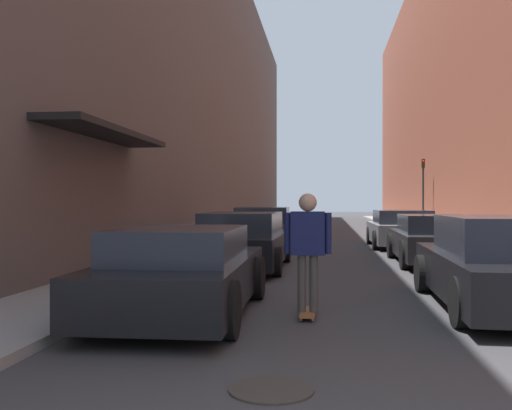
% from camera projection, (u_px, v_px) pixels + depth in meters
% --- Properties ---
extents(ground, '(118.59, 118.59, 0.00)m').
position_uv_depth(ground, '(334.00, 240.00, 22.88)').
color(ground, '#38383A').
extents(curb_strip_left, '(1.80, 53.91, 0.12)m').
position_uv_depth(curb_strip_left, '(249.00, 231.00, 28.73)').
color(curb_strip_left, gray).
rests_on(curb_strip_left, ground).
extents(curb_strip_right, '(1.80, 53.91, 0.12)m').
position_uv_depth(curb_strip_right, '(418.00, 232.00, 27.73)').
color(curb_strip_right, gray).
rests_on(curb_strip_right, ground).
extents(building_row_left, '(4.90, 53.91, 14.80)m').
position_uv_depth(building_row_left, '(193.00, 86.00, 29.03)').
color(building_row_left, '#564C47').
rests_on(building_row_left, ground).
extents(building_row_right, '(4.90, 53.91, 15.49)m').
position_uv_depth(building_row_right, '(481.00, 72.00, 27.32)').
color(building_row_right, brown).
rests_on(building_row_right, ground).
extents(parked_car_left_0, '(1.89, 4.31, 1.19)m').
position_uv_depth(parked_car_left_0, '(183.00, 272.00, 7.70)').
color(parked_car_left_0, black).
rests_on(parked_car_left_0, ground).
extents(parked_car_left_1, '(1.96, 4.56, 1.29)m').
position_uv_depth(parked_car_left_1, '(243.00, 242.00, 13.05)').
color(parked_car_left_1, black).
rests_on(parked_car_left_1, ground).
extents(parked_car_left_2, '(1.94, 4.23, 1.35)m').
position_uv_depth(parked_car_left_2, '(264.00, 229.00, 18.16)').
color(parked_car_left_2, '#515459').
rests_on(parked_car_left_2, ground).
extents(parked_car_right_0, '(1.89, 4.55, 1.33)m').
position_uv_depth(parked_car_right_0, '(501.00, 265.00, 8.13)').
color(parked_car_right_0, black).
rests_on(parked_car_right_0, ground).
extents(parked_car_right_1, '(1.96, 4.29, 1.21)m').
position_uv_depth(parked_car_right_1, '(434.00, 240.00, 14.01)').
color(parked_car_right_1, '#232326').
rests_on(parked_car_right_1, ground).
extents(parked_car_right_2, '(2.08, 4.07, 1.24)m').
position_uv_depth(parked_car_right_2, '(401.00, 229.00, 19.01)').
color(parked_car_right_2, gray).
rests_on(parked_car_right_2, ground).
extents(skateboarder, '(0.63, 0.78, 1.65)m').
position_uv_depth(skateboarder, '(308.00, 241.00, 7.58)').
color(skateboarder, brown).
rests_on(skateboarder, ground).
extents(manhole_cover, '(0.70, 0.70, 0.02)m').
position_uv_depth(manhole_cover, '(271.00, 389.00, 4.64)').
color(manhole_cover, '#332D28').
rests_on(manhole_cover, ground).
extents(traffic_light, '(0.16, 0.22, 3.56)m').
position_uv_depth(traffic_light, '(423.00, 186.00, 28.74)').
color(traffic_light, '#2D2D2D').
rests_on(traffic_light, curb_strip_right).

